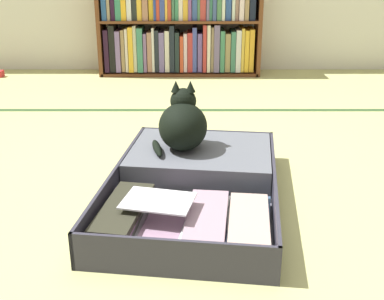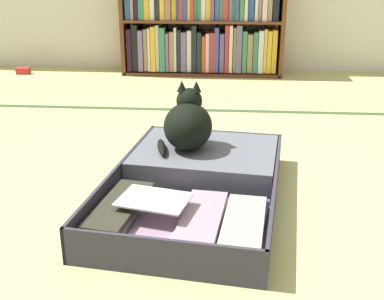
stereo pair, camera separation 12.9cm
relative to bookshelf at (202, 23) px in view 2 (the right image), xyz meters
name	(u,v)px [view 2 (the right image)]	position (x,y,z in m)	size (l,w,h in m)	color
ground_plane	(199,196)	(0.13, -2.24, -0.40)	(10.00, 10.00, 0.00)	tan
tatami_border	(211,110)	(0.13, -1.05, -0.40)	(4.80, 0.05, 0.00)	#325029
bookshelf	(202,23)	(0.00, 0.00, 0.00)	(1.27, 0.28, 0.85)	brown
open_suitcase	(198,181)	(0.12, -2.21, -0.35)	(0.73, 1.05, 0.13)	#31303D
black_cat	(188,124)	(0.07, -2.04, -0.17)	(0.24, 0.25, 0.28)	black
small_red_pouch	(23,71)	(-1.45, -0.12, -0.38)	(0.10, 0.07, 0.05)	red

